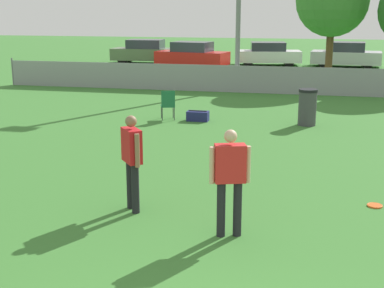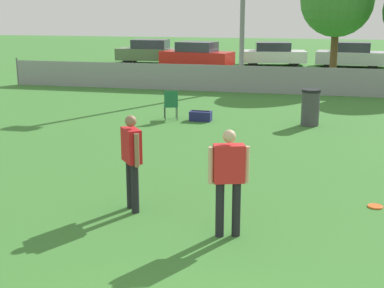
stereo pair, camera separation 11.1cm
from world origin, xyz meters
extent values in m
cube|color=gray|center=(0.00, 18.00, 0.55)|extent=(25.39, 0.03, 1.10)
cylinder|color=slate|center=(-12.70, 18.00, 0.61)|extent=(0.07, 0.07, 1.21)
cylinder|color=brown|center=(1.12, 21.39, 1.25)|extent=(0.32, 0.32, 2.50)
sphere|color=#3D7F33|center=(1.12, 21.39, 3.70)|extent=(3.19, 3.19, 3.19)
cylinder|color=black|center=(-0.78, 3.75, 0.43)|extent=(0.13, 0.13, 0.86)
cylinder|color=black|center=(-0.54, 3.82, 0.43)|extent=(0.13, 0.13, 0.86)
cube|color=red|center=(-0.66, 3.79, 1.14)|extent=(0.50, 0.35, 0.57)
sphere|color=#D8AD8C|center=(-0.66, 3.79, 1.55)|extent=(0.19, 0.19, 0.19)
cylinder|color=#D8AD8C|center=(-0.91, 3.70, 1.11)|extent=(0.08, 0.08, 0.55)
cylinder|color=#D8AD8C|center=(-0.41, 3.87, 1.11)|extent=(0.08, 0.08, 0.55)
cylinder|color=black|center=(-2.48, 4.56, 0.43)|extent=(0.13, 0.13, 0.86)
cylinder|color=black|center=(-2.33, 4.37, 0.43)|extent=(0.13, 0.13, 0.86)
cube|color=red|center=(-2.41, 4.47, 1.14)|extent=(0.45, 0.49, 0.57)
sphere|color=#8C664C|center=(-2.41, 4.47, 1.55)|extent=(0.19, 0.19, 0.19)
cylinder|color=#8C664C|center=(-2.57, 4.68, 1.11)|extent=(0.08, 0.08, 0.55)
cylinder|color=#8C664C|center=(-2.24, 4.26, 1.11)|extent=(0.08, 0.08, 0.55)
cylinder|color=#E5591E|center=(1.63, 5.57, 0.01)|extent=(0.26, 0.26, 0.03)
torus|color=#E5591E|center=(1.63, 5.57, 0.01)|extent=(0.26, 0.26, 0.03)
cylinder|color=#333338|center=(-3.76, 12.30, 0.20)|extent=(0.02, 0.02, 0.40)
cylinder|color=#333338|center=(-4.11, 12.17, 0.20)|extent=(0.02, 0.02, 0.40)
cylinder|color=#333338|center=(-3.63, 11.95, 0.20)|extent=(0.02, 0.02, 0.40)
cylinder|color=#333338|center=(-3.98, 11.82, 0.20)|extent=(0.02, 0.02, 0.40)
cube|color=#1E663F|center=(-3.87, 12.06, 0.42)|extent=(0.53, 0.53, 0.03)
cube|color=#1E663F|center=(-3.80, 11.87, 0.68)|extent=(0.40, 0.17, 0.49)
cylinder|color=#3F3F44|center=(0.35, 12.14, 0.49)|extent=(0.52, 0.52, 0.99)
cylinder|color=black|center=(0.35, 12.14, 1.03)|extent=(0.55, 0.55, 0.08)
cube|color=navy|center=(-2.91, 12.04, 0.15)|extent=(0.66, 0.36, 0.30)
cube|color=black|center=(-2.91, 12.04, 0.31)|extent=(0.56, 0.04, 0.02)
cylinder|color=black|center=(-8.61, 29.60, 0.34)|extent=(0.69, 0.20, 0.68)
cylinder|color=black|center=(-8.55, 28.08, 0.34)|extent=(0.69, 0.20, 0.68)
cylinder|color=black|center=(-11.18, 29.50, 0.34)|extent=(0.69, 0.20, 0.68)
cylinder|color=black|center=(-11.13, 27.99, 0.34)|extent=(0.69, 0.20, 0.68)
cube|color=#59724C|center=(-9.87, 28.79, 0.57)|extent=(4.21, 1.89, 0.72)
cube|color=#2D333D|center=(-9.87, 28.79, 1.20)|extent=(2.21, 1.61, 0.54)
cylinder|color=black|center=(-5.06, 27.44, 0.32)|extent=(0.66, 0.30, 0.64)
cylinder|color=black|center=(-5.34, 25.98, 0.32)|extent=(0.66, 0.30, 0.64)
cylinder|color=black|center=(-7.58, 27.92, 0.32)|extent=(0.66, 0.30, 0.64)
cylinder|color=black|center=(-7.85, 26.46, 0.32)|extent=(0.66, 0.30, 0.64)
cube|color=red|center=(-6.46, 26.95, 0.56)|extent=(4.37, 2.44, 0.74)
cube|color=#2D333D|center=(-6.46, 26.95, 1.21)|extent=(2.39, 1.87, 0.55)
cylinder|color=black|center=(-1.20, 30.22, 0.32)|extent=(0.67, 0.28, 0.65)
cylinder|color=black|center=(-0.96, 28.67, 0.32)|extent=(0.67, 0.28, 0.65)
cylinder|color=black|center=(-3.60, 29.84, 0.32)|extent=(0.67, 0.28, 0.65)
cylinder|color=black|center=(-3.35, 28.29, 0.32)|extent=(0.67, 0.28, 0.65)
cube|color=white|center=(-2.28, 29.26, 0.54)|extent=(4.14, 2.38, 0.68)
cube|color=#2D333D|center=(-2.28, 29.26, 1.13)|extent=(2.25, 1.87, 0.51)
cylinder|color=black|center=(3.62, 30.10, 0.31)|extent=(0.63, 0.23, 0.62)
cylinder|color=black|center=(3.47, 28.48, 0.31)|extent=(0.63, 0.23, 0.62)
cylinder|color=black|center=(1.16, 30.32, 0.31)|extent=(0.63, 0.23, 0.62)
cylinder|color=black|center=(1.02, 28.71, 0.31)|extent=(0.63, 0.23, 0.62)
cube|color=#B7B7BC|center=(2.32, 29.40, 0.54)|extent=(4.13, 2.19, 0.72)
cube|color=#2D333D|center=(2.32, 29.40, 1.17)|extent=(2.21, 1.80, 0.54)
camera|label=1|loc=(0.45, -3.64, 3.33)|focal=50.00mm
camera|label=2|loc=(0.56, -3.62, 3.33)|focal=50.00mm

